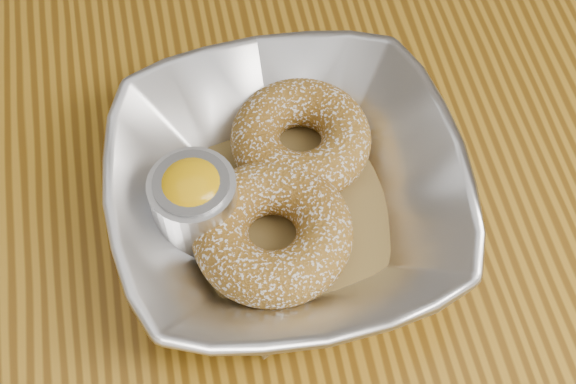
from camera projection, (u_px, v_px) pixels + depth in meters
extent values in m
cube|color=brown|center=(234.00, 225.00, 0.55)|extent=(1.20, 0.80, 0.04)
imported|color=silver|center=(288.00, 194.00, 0.50)|extent=(0.22, 0.22, 0.05)
cube|color=olive|center=(288.00, 209.00, 0.52)|extent=(0.19, 0.19, 0.00)
torus|color=brown|center=(301.00, 139.00, 0.53)|extent=(0.12, 0.12, 0.03)
torus|color=brown|center=(272.00, 232.00, 0.49)|extent=(0.10, 0.10, 0.04)
cylinder|color=silver|center=(195.00, 205.00, 0.49)|extent=(0.05, 0.05, 0.05)
cylinder|color=gray|center=(195.00, 202.00, 0.49)|extent=(0.05, 0.05, 0.05)
ellipsoid|color=#FBB607|center=(192.00, 188.00, 0.48)|extent=(0.04, 0.04, 0.03)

